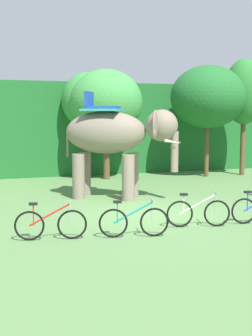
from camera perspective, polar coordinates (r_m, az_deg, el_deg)
The scene contains 10 objects.
ground_plane at distance 13.56m, azimuth 2.62°, elevation -5.87°, with size 80.00×80.00×0.00m, color #567F47.
foliage_hedge at distance 25.09m, azimuth -7.81°, elevation 5.04°, with size 36.00×6.00×4.58m, color #1E6028.
tree_far_right at distance 21.67m, azimuth -4.85°, elevation 8.37°, with size 2.45×2.45×4.98m.
tree_center at distance 20.96m, azimuth -2.52°, elevation 8.23°, with size 3.33×3.33×5.06m.
tree_far_left at distance 22.21m, azimuth 10.27°, elevation 8.80°, with size 3.57×3.57×5.34m.
tree_center_left at distance 23.19m, azimuth 14.67°, elevation 9.22°, with size 2.01×2.01×5.71m.
elephant at distance 15.96m, azimuth -1.41°, elevation 3.98°, with size 4.05×3.23×3.78m.
bike_red at distance 10.90m, azimuth -9.48°, elevation -6.96°, with size 1.69×0.54×0.92m.
bike_teal at distance 10.99m, azimuth 0.98°, elevation -6.75°, with size 1.68×0.57×0.92m.
bike_white at distance 12.14m, azimuth 9.10°, elevation -5.56°, with size 1.67×0.61×0.92m.
Camera 1 is at (-4.90, -12.30, 2.91)m, focal length 48.33 mm.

